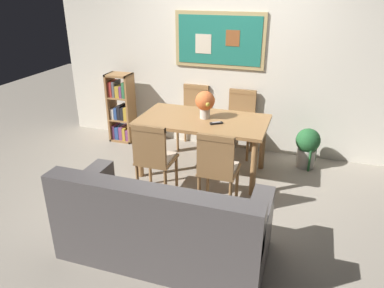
{
  "coord_description": "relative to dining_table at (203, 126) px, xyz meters",
  "views": [
    {
      "loc": [
        1.1,
        -3.48,
        2.27
      ],
      "look_at": [
        -0.06,
        0.01,
        0.65
      ],
      "focal_mm": 34.29,
      "sensor_mm": 36.0,
      "label": 1
    }
  ],
  "objects": [
    {
      "name": "dining_chair_far_right",
      "position": [
        0.32,
        0.75,
        -0.11
      ],
      "size": [
        0.4,
        0.41,
        0.91
      ],
      "color": "#9E7042",
      "rests_on": "ground_plane"
    },
    {
      "name": "leather_couch",
      "position": [
        0.12,
        -1.64,
        -0.33
      ],
      "size": [
        1.8,
        0.84,
        0.84
      ],
      "color": "#514C4C",
      "rests_on": "ground_plane"
    },
    {
      "name": "dining_chair_near_left",
      "position": [
        -0.34,
        -0.75,
        -0.11
      ],
      "size": [
        0.4,
        0.41,
        0.91
      ],
      "color": "#9E7042",
      "rests_on": "ground_plane"
    },
    {
      "name": "wall_back_with_painting",
      "position": [
        0.11,
        0.97,
        0.66
      ],
      "size": [
        5.2,
        0.14,
        2.6
      ],
      "color": "silver",
      "rests_on": "ground_plane"
    },
    {
      "name": "potted_ivy",
      "position": [
        1.27,
        0.58,
        -0.34
      ],
      "size": [
        0.32,
        0.32,
        0.55
      ],
      "color": "#B2ADA3",
      "rests_on": "ground_plane"
    },
    {
      "name": "dining_chair_far_left",
      "position": [
        -0.37,
        0.79,
        -0.11
      ],
      "size": [
        0.4,
        0.41,
        0.91
      ],
      "color": "#9E7042",
      "rests_on": "ground_plane"
    },
    {
      "name": "bookshelf",
      "position": [
        -1.49,
        0.64,
        -0.15
      ],
      "size": [
        0.36,
        0.28,
        1.05
      ],
      "color": "#9E7042",
      "rests_on": "ground_plane"
    },
    {
      "name": "dining_table",
      "position": [
        0.0,
        0.0,
        0.0
      ],
      "size": [
        1.58,
        0.87,
        0.74
      ],
      "color": "#9E7042",
      "rests_on": "ground_plane"
    },
    {
      "name": "tv_remote",
      "position": [
        0.2,
        -0.12,
        0.1
      ],
      "size": [
        0.15,
        0.12,
        0.02
      ],
      "color": "black",
      "rests_on": "dining_table"
    },
    {
      "name": "flower_vase",
      "position": [
        0.01,
        0.04,
        0.29
      ],
      "size": [
        0.24,
        0.24,
        0.34
      ],
      "color": "beige",
      "rests_on": "dining_table"
    },
    {
      "name": "ground_plane",
      "position": [
        0.11,
        -0.6,
        -0.64
      ],
      "size": [
        12.0,
        12.0,
        0.0
      ],
      "primitive_type": "plane",
      "color": "gray"
    },
    {
      "name": "dining_chair_near_right",
      "position": [
        0.39,
        -0.77,
        -0.11
      ],
      "size": [
        0.4,
        0.41,
        0.91
      ],
      "color": "#9E7042",
      "rests_on": "ground_plane"
    }
  ]
}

